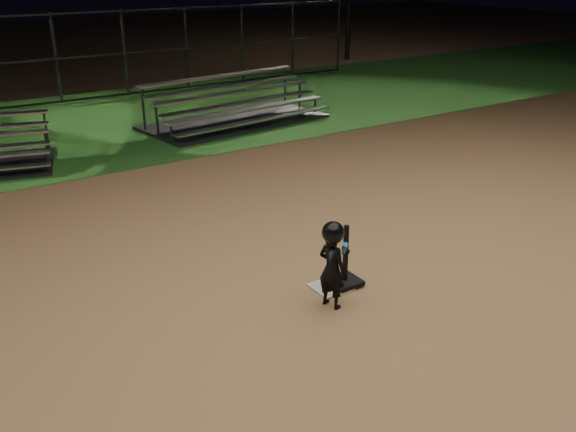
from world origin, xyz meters
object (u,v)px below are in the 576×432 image
at_px(home_plate, 331,287).
at_px(child_batter, 332,262).
at_px(batting_tee, 345,273).
at_px(bleacher_right, 235,114).

relative_size(home_plate, child_batter, 0.41).
bearing_deg(child_batter, home_plate, -53.67).
xyz_separation_m(batting_tee, child_batter, (-0.45, -0.32, 0.41)).
xyz_separation_m(home_plate, bleacher_right, (3.07, 8.17, 0.22)).
xyz_separation_m(batting_tee, bleacher_right, (2.88, 8.20, 0.05)).
height_order(home_plate, child_batter, child_batter).
bearing_deg(batting_tee, home_plate, 170.10).
height_order(home_plate, bleacher_right, bleacher_right).
bearing_deg(batting_tee, bleacher_right, 70.68).
distance_m(child_batter, bleacher_right, 9.15).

